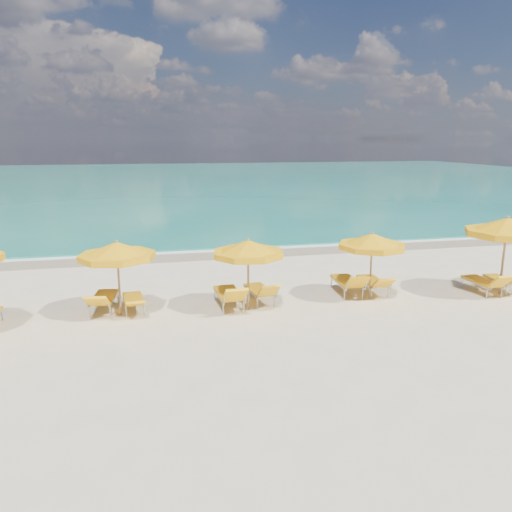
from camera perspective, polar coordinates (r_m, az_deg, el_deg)
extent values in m
plane|color=beige|center=(15.11, 1.24, -5.71)|extent=(120.00, 120.00, 0.00)
cube|color=#157762|center=(62.16, -9.46, 8.54)|extent=(120.00, 80.00, 0.30)
cube|color=tan|center=(22.10, -3.32, 0.39)|extent=(120.00, 2.60, 0.01)
cube|color=white|center=(22.87, -3.65, 0.83)|extent=(120.00, 1.20, 0.03)
cube|color=white|center=(31.37, -17.14, 3.66)|extent=(14.00, 0.36, 0.05)
cube|color=white|center=(39.86, 4.23, 6.14)|extent=(18.00, 0.30, 0.05)
cylinder|color=tan|center=(14.58, -15.41, -2.61)|extent=(0.06, 0.06, 2.09)
cone|color=#FFB10D|center=(14.38, -15.63, 0.76)|extent=(2.48, 2.48, 0.42)
cylinder|color=#FFB10D|center=(14.42, -15.58, -0.03)|extent=(2.50, 2.50, 0.17)
sphere|color=tan|center=(14.33, -15.68, 1.59)|extent=(0.09, 0.09, 0.09)
cylinder|color=tan|center=(14.51, -0.90, -2.27)|extent=(0.06, 0.06, 2.05)
cone|color=#FFB10D|center=(14.31, -0.91, 1.05)|extent=(2.53, 2.53, 0.41)
cylinder|color=#FFB10D|center=(14.35, -0.90, 0.27)|extent=(2.55, 2.55, 0.16)
sphere|color=tan|center=(14.26, -0.91, 1.87)|extent=(0.09, 0.09, 0.09)
cylinder|color=tan|center=(15.92, 12.99, -1.22)|extent=(0.06, 0.06, 2.05)
cone|color=#FFB10D|center=(15.73, 13.15, 1.81)|extent=(2.33, 2.33, 0.41)
cylinder|color=#FFB10D|center=(15.77, 13.11, 1.10)|extent=(2.35, 2.35, 0.16)
sphere|color=tan|center=(15.69, 13.19, 2.56)|extent=(0.09, 0.09, 0.09)
cylinder|color=tan|center=(17.72, 26.42, -0.14)|extent=(0.08, 0.08, 2.46)
cone|color=#FFB10D|center=(17.53, 26.77, 3.15)|extent=(2.82, 2.82, 0.49)
cylinder|color=#FFB10D|center=(17.57, 26.69, 2.38)|extent=(2.84, 2.84, 0.20)
sphere|color=tan|center=(17.50, 26.85, 3.96)|extent=(0.11, 0.11, 0.11)
cube|color=#FFB70F|center=(15.30, -16.94, -4.51)|extent=(0.78, 1.43, 0.08)
cube|color=#FFB70F|center=(14.37, -17.72, -4.93)|extent=(0.68, 0.65, 0.44)
cube|color=#FFB70F|center=(15.10, -13.86, -4.73)|extent=(0.65, 1.25, 0.07)
cube|color=#FFB70F|center=(14.25, -13.62, -5.30)|extent=(0.58, 0.60, 0.30)
cube|color=#FFB70F|center=(14.96, -3.19, -4.24)|extent=(0.71, 1.48, 0.09)
cube|color=#FFB70F|center=(13.98, -2.37, -4.49)|extent=(0.67, 0.59, 0.52)
cube|color=#FFB70F|center=(15.43, 0.30, -3.83)|extent=(0.73, 1.36, 0.08)
cube|color=#FFB70F|center=(14.58, 1.45, -4.01)|extent=(0.64, 0.57, 0.47)
cube|color=#FFB70F|center=(16.49, 10.27, -2.79)|extent=(0.72, 1.46, 0.09)
cube|color=#FFB70F|center=(15.56, 11.48, -2.96)|extent=(0.67, 0.60, 0.51)
cube|color=#FFB70F|center=(16.78, 13.11, -2.77)|extent=(0.66, 1.35, 0.08)
cube|color=#FFB70F|center=(15.93, 14.38, -3.01)|extent=(0.62, 0.58, 0.43)
cube|color=#FFB70F|center=(17.90, 24.33, -2.61)|extent=(0.62, 1.33, 0.08)
cube|color=#FFB70F|center=(17.19, 26.18, -2.65)|extent=(0.60, 0.51, 0.50)
cube|color=#FFB70F|center=(18.50, 26.23, -2.41)|extent=(0.57, 1.23, 0.07)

